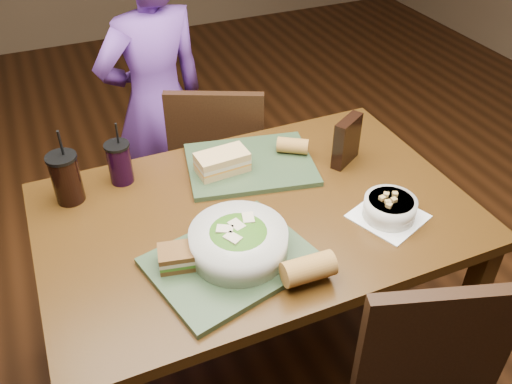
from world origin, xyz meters
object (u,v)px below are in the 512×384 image
at_px(diner, 156,104).
at_px(sandwich_near, 180,257).
at_px(salad_bowl, 238,241).
at_px(cup_cola, 66,178).
at_px(sandwich_far, 222,162).
at_px(cup_berry, 120,163).
at_px(baguette_far, 293,146).
at_px(baguette_near, 308,269).
at_px(chip_bag, 347,141).
at_px(dining_table, 256,232).
at_px(tray_near, 231,261).
at_px(soup_bowl, 390,208).
at_px(tray_far, 250,164).
at_px(chair_far, 210,166).

bearing_deg(diner, sandwich_near, 65.66).
height_order(salad_bowl, cup_cola, cup_cola).
distance_m(sandwich_far, cup_berry, 0.33).
bearing_deg(sandwich_near, baguette_far, 35.59).
xyz_separation_m(baguette_near, baguette_far, (0.23, 0.55, -0.01)).
xyz_separation_m(baguette_near, cup_cola, (-0.52, 0.61, 0.03)).
distance_m(sandwich_near, chip_bag, 0.72).
height_order(diner, sandwich_near, diner).
bearing_deg(diner, chip_bag, 107.10).
height_order(dining_table, baguette_near, baguette_near).
height_order(diner, salad_bowl, diner).
xyz_separation_m(salad_bowl, sandwich_far, (0.10, 0.38, -0.01)).
distance_m(tray_near, soup_bowl, 0.51).
bearing_deg(tray_far, tray_near, -119.26).
xyz_separation_m(sandwich_near, baguette_near, (0.29, -0.18, 0.01)).
distance_m(chair_far, sandwich_far, 0.54).
bearing_deg(baguette_far, sandwich_far, -178.41).
xyz_separation_m(soup_bowl, cup_berry, (-0.70, 0.50, 0.04)).
height_order(sandwich_far, baguette_near, baguette_near).
bearing_deg(tray_near, salad_bowl, 26.65).
bearing_deg(chip_bag, tray_near, 178.59).
bearing_deg(cup_cola, sandwich_far, -7.67).
relative_size(salad_bowl, sandwich_near, 2.11).
bearing_deg(cup_berry, soup_bowl, -35.79).
bearing_deg(tray_near, chip_bag, 29.65).
height_order(diner, sandwich_far, diner).
height_order(chair_far, baguette_near, chair_far).
distance_m(baguette_near, cup_berry, 0.73).
xyz_separation_m(chair_far, diner, (-0.14, 0.27, 0.20)).
xyz_separation_m(dining_table, cup_cola, (-0.51, 0.28, 0.17)).
bearing_deg(cup_cola, tray_near, -52.24).
xyz_separation_m(diner, cup_cola, (-0.43, -0.63, 0.15)).
distance_m(diner, soup_bowl, 1.18).
bearing_deg(salad_bowl, sandwich_far, 75.91).
xyz_separation_m(chair_far, sandwich_far, (-0.09, -0.43, 0.32)).
bearing_deg(chip_bag, diner, 89.36).
distance_m(dining_table, baguette_far, 0.35).
relative_size(diner, tray_far, 3.24).
height_order(cup_cola, chip_bag, cup_cola).
height_order(baguette_far, chip_bag, chip_bag).
bearing_deg(sandwich_far, tray_far, 4.85).
relative_size(dining_table, sandwich_far, 7.46).
bearing_deg(cup_cola, salad_bowl, -49.29).
distance_m(chair_far, chip_bag, 0.70).
relative_size(diner, baguette_far, 12.75).
height_order(sandwich_near, baguette_far, same).
relative_size(soup_bowl, cup_berry, 1.12).
relative_size(dining_table, soup_bowl, 5.29).
xyz_separation_m(tray_far, cup_berry, (-0.42, 0.09, 0.06)).
xyz_separation_m(tray_near, baguette_far, (0.39, 0.41, 0.04)).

